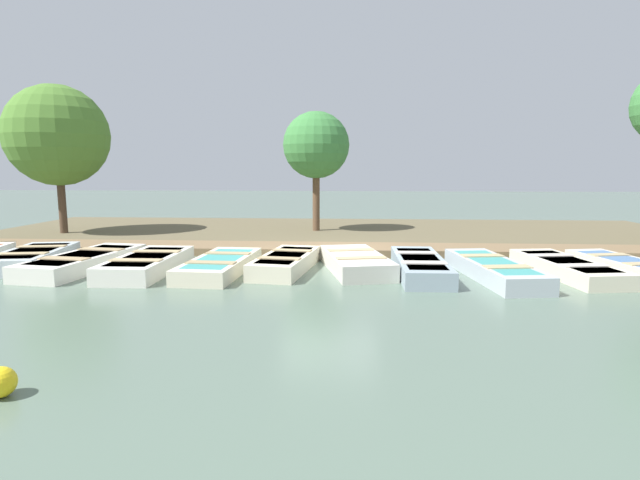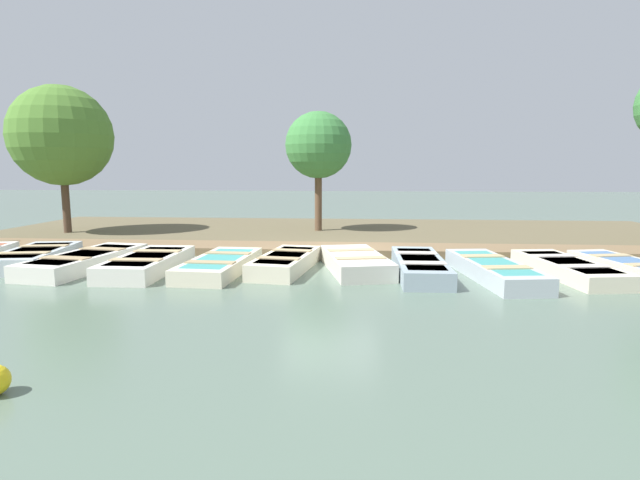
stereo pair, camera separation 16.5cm
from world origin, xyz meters
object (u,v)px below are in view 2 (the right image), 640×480
at_px(rowboat_5, 286,262).
at_px(rowboat_10, 628,267).
at_px(rowboat_7, 419,266).
at_px(rowboat_2, 85,261).
at_px(park_tree_far_left, 61,136).
at_px(rowboat_8, 493,269).
at_px(rowboat_6, 355,262).
at_px(rowboat_4, 220,265).
at_px(rowboat_3, 148,263).
at_px(rowboat_9, 568,268).
at_px(park_tree_left, 318,146).
at_px(rowboat_1, 35,257).

height_order(rowboat_5, rowboat_10, rowboat_5).
bearing_deg(rowboat_7, rowboat_2, -90.66).
height_order(rowboat_2, rowboat_10, rowboat_2).
bearing_deg(park_tree_far_left, rowboat_8, 67.63).
distance_m(rowboat_2, rowboat_6, 6.41).
relative_size(rowboat_2, rowboat_4, 1.11).
relative_size(rowboat_3, rowboat_6, 0.99).
height_order(rowboat_8, rowboat_10, rowboat_8).
xyz_separation_m(rowboat_9, rowboat_10, (-0.17, 1.36, 0.01)).
height_order(rowboat_7, rowboat_9, rowboat_7).
bearing_deg(rowboat_2, park_tree_left, 148.87).
bearing_deg(park_tree_far_left, rowboat_5, 59.70).
height_order(rowboat_5, park_tree_left, park_tree_left).
height_order(rowboat_8, park_tree_left, park_tree_left).
distance_m(rowboat_3, rowboat_4, 1.68).
distance_m(rowboat_4, rowboat_7, 4.55).
bearing_deg(rowboat_6, rowboat_4, -94.58).
height_order(rowboat_1, park_tree_far_left, park_tree_far_left).
bearing_deg(rowboat_7, park_tree_left, -156.40).
xyz_separation_m(rowboat_2, park_tree_left, (-6.27, 5.04, 2.95)).
bearing_deg(rowboat_6, rowboat_7, 64.20).
relative_size(rowboat_1, rowboat_9, 0.89).
xyz_separation_m(rowboat_8, park_tree_far_left, (-5.30, -12.88, 3.24)).
bearing_deg(rowboat_2, rowboat_6, 100.43).
height_order(rowboat_9, rowboat_10, rowboat_10).
bearing_deg(rowboat_9, rowboat_6, -100.87).
xyz_separation_m(rowboat_3, rowboat_8, (0.06, 7.78, -0.01)).
bearing_deg(park_tree_far_left, park_tree_left, 98.36).
xyz_separation_m(rowboat_5, park_tree_far_left, (-4.82, -8.25, 3.24)).
distance_m(rowboat_6, rowboat_7, 1.49).
bearing_deg(rowboat_6, rowboat_2, -99.94).
bearing_deg(rowboat_6, rowboat_9, 75.08).
bearing_deg(park_tree_left, rowboat_4, -15.19).
distance_m(rowboat_8, park_tree_left, 8.41).
distance_m(rowboat_8, rowboat_9, 1.77).
distance_m(rowboat_7, park_tree_left, 7.50).
bearing_deg(rowboat_2, rowboat_1, -94.45).
height_order(rowboat_3, rowboat_6, rowboat_6).
height_order(rowboat_5, rowboat_8, rowboat_5).
relative_size(rowboat_4, rowboat_7, 0.97).
distance_m(rowboat_2, rowboat_8, 9.41).
xyz_separation_m(rowboat_7, rowboat_9, (-0.15, 3.28, -0.03)).
bearing_deg(rowboat_4, rowboat_6, 101.49).
bearing_deg(rowboat_9, rowboat_3, -96.54).
relative_size(rowboat_1, rowboat_4, 0.94).
distance_m(rowboat_4, park_tree_far_left, 9.11).
bearing_deg(park_tree_left, park_tree_far_left, -81.64).
distance_m(rowboat_5, park_tree_far_left, 10.09).
distance_m(rowboat_1, rowboat_9, 12.61).
relative_size(rowboat_7, park_tree_far_left, 0.66).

